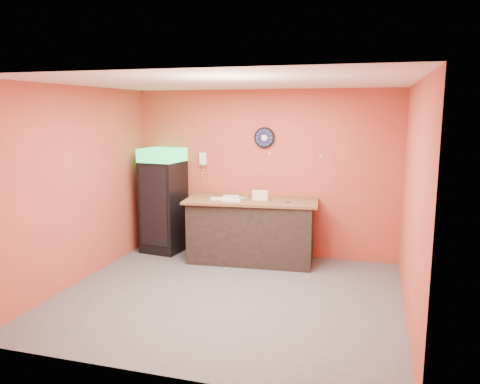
% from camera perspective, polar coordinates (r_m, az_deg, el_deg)
% --- Properties ---
extents(floor, '(4.50, 4.50, 0.00)m').
position_cam_1_polar(floor, '(6.43, -1.42, -12.54)').
color(floor, '#47474C').
rests_on(floor, ground).
extents(back_wall, '(4.50, 0.02, 2.80)m').
position_cam_1_polar(back_wall, '(7.94, 2.89, 2.29)').
color(back_wall, '#B14F32').
rests_on(back_wall, floor).
extents(left_wall, '(0.02, 4.00, 2.80)m').
position_cam_1_polar(left_wall, '(7.04, -19.22, 0.75)').
color(left_wall, '#B14F32').
rests_on(left_wall, floor).
extents(right_wall, '(0.02, 4.00, 2.80)m').
position_cam_1_polar(right_wall, '(5.78, 20.32, -1.24)').
color(right_wall, '#B14F32').
rests_on(right_wall, floor).
extents(ceiling, '(4.50, 4.00, 0.02)m').
position_cam_1_polar(ceiling, '(5.95, -1.54, 13.24)').
color(ceiling, white).
rests_on(ceiling, back_wall).
extents(beverage_cooler, '(0.71, 0.71, 1.81)m').
position_cam_1_polar(beverage_cooler, '(8.22, -9.39, -1.20)').
color(beverage_cooler, black).
rests_on(beverage_cooler, floor).
extents(prep_counter, '(2.05, 1.03, 0.99)m').
position_cam_1_polar(prep_counter, '(7.72, 1.44, -4.78)').
color(prep_counter, black).
rests_on(prep_counter, floor).
extents(wall_clock, '(0.35, 0.06, 0.35)m').
position_cam_1_polar(wall_clock, '(7.85, 3.00, 6.64)').
color(wall_clock, black).
rests_on(wall_clock, back_wall).
extents(wall_phone, '(0.12, 0.10, 0.21)m').
position_cam_1_polar(wall_phone, '(8.17, -4.53, 4.04)').
color(wall_phone, white).
rests_on(wall_phone, back_wall).
extents(butcher_paper, '(2.22, 1.19, 0.04)m').
position_cam_1_polar(butcher_paper, '(7.60, 1.46, -1.01)').
color(butcher_paper, brown).
rests_on(butcher_paper, prep_counter).
extents(sub_roll_stack, '(0.26, 0.13, 0.16)m').
position_cam_1_polar(sub_roll_stack, '(7.48, 2.47, -0.42)').
color(sub_roll_stack, beige).
rests_on(sub_roll_stack, butcher_paper).
extents(wrapped_sandwich_left, '(0.27, 0.16, 0.04)m').
position_cam_1_polar(wrapped_sandwich_left, '(7.52, -2.64, -0.83)').
color(wrapped_sandwich_left, silver).
rests_on(wrapped_sandwich_left, butcher_paper).
extents(wrapped_sandwich_mid, '(0.30, 0.17, 0.04)m').
position_cam_1_polar(wrapped_sandwich_mid, '(7.39, -1.02, -1.01)').
color(wrapped_sandwich_mid, silver).
rests_on(wrapped_sandwich_mid, butcher_paper).
extents(wrapped_sandwich_right, '(0.27, 0.16, 0.04)m').
position_cam_1_polar(wrapped_sandwich_right, '(7.72, -1.12, -0.55)').
color(wrapped_sandwich_right, silver).
rests_on(wrapped_sandwich_right, butcher_paper).
extents(kitchen_tool, '(0.06, 0.06, 0.06)m').
position_cam_1_polar(kitchen_tool, '(7.64, 0.86, -0.56)').
color(kitchen_tool, silver).
rests_on(kitchen_tool, butcher_paper).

